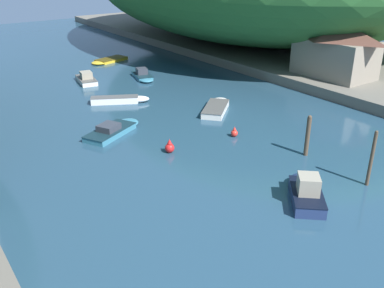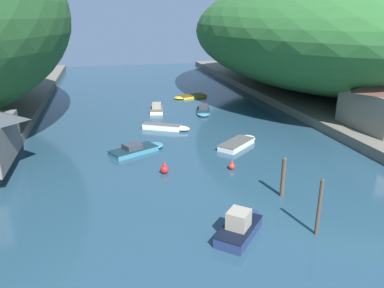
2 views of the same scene
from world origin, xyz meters
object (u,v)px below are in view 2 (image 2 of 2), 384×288
object	(u,v)px
boat_open_rowboat	(203,111)
boat_mid_channel	(189,97)
right_bank_cottage	(382,100)
boat_yellow_tender	(157,108)
channel_buoy_near	(232,166)
channel_buoy_far	(165,169)
boat_far_right_bank	(139,149)
boat_red_skiff	(168,127)
boat_near_quay	(242,225)
boat_navy_launch	(240,142)

from	to	relation	value
boat_open_rowboat	boat_mid_channel	distance (m)	10.07
right_bank_cottage	boat_open_rowboat	xyz separation A→B (m)	(-15.43, 14.32, -3.78)
boat_yellow_tender	channel_buoy_near	xyz separation A→B (m)	(3.29, -21.80, -0.06)
channel_buoy_near	channel_buoy_far	size ratio (longest dim) A/B	0.80
boat_far_right_bank	channel_buoy_far	size ratio (longest dim) A/B	5.61
boat_red_skiff	channel_buoy_far	xyz separation A→B (m)	(-2.37, -12.19, 0.09)
boat_near_quay	boat_mid_channel	world-z (taller)	boat_near_quay
boat_navy_launch	boat_far_right_bank	size ratio (longest dim) A/B	0.90
boat_open_rowboat	channel_buoy_near	size ratio (longest dim) A/B	5.76
boat_open_rowboat	boat_yellow_tender	bearing A→B (deg)	-10.58
boat_near_quay	channel_buoy_far	xyz separation A→B (m)	(-3.07, 10.00, -0.12)
boat_yellow_tender	boat_far_right_bank	xyz separation A→B (m)	(-4.06, -15.59, -0.08)
boat_mid_channel	right_bank_cottage	bearing A→B (deg)	-164.09
right_bank_cottage	boat_mid_channel	xyz separation A→B (m)	(-15.12, 24.38, -3.93)
boat_near_quay	channel_buoy_far	world-z (taller)	boat_near_quay
channel_buoy_far	boat_open_rowboat	bearing A→B (deg)	65.84
boat_near_quay	boat_yellow_tender	bearing A→B (deg)	132.73
boat_navy_launch	boat_near_quay	distance (m)	16.25
right_bank_cottage	boat_navy_launch	world-z (taller)	right_bank_cottage
boat_far_right_bank	boat_near_quay	xyz separation A→B (m)	(4.67, -15.72, 0.22)
boat_navy_launch	channel_buoy_near	distance (m)	6.43
boat_yellow_tender	channel_buoy_far	distance (m)	21.45
boat_yellow_tender	boat_far_right_bank	world-z (taller)	boat_yellow_tender
boat_mid_channel	boat_far_right_bank	bearing A→B (deg)	140.03
boat_mid_channel	boat_yellow_tender	bearing A→B (deg)	123.99
boat_near_quay	boat_far_right_bank	bearing A→B (deg)	148.18
boat_yellow_tender	boat_red_skiff	bearing A→B (deg)	-80.43
channel_buoy_near	right_bank_cottage	bearing A→B (deg)	14.77
boat_open_rowboat	boat_red_skiff	bearing A→B (deg)	61.29
right_bank_cottage	boat_yellow_tender	world-z (taller)	right_bank_cottage
boat_mid_channel	channel_buoy_near	size ratio (longest dim) A/B	6.71
channel_buoy_near	boat_open_rowboat	bearing A→B (deg)	82.28
right_bank_cottage	boat_red_skiff	distance (m)	23.13
boat_far_right_bank	boat_mid_channel	size ratio (longest dim) A/B	1.05
boat_open_rowboat	boat_near_quay	world-z (taller)	boat_near_quay
boat_far_right_bank	boat_mid_channel	distance (m)	25.11
right_bank_cottage	boat_mid_channel	bearing A→B (deg)	121.81
right_bank_cottage	boat_open_rowboat	size ratio (longest dim) A/B	1.80
boat_navy_launch	boat_yellow_tender	distance (m)	17.16
boat_yellow_tender	boat_near_quay	world-z (taller)	boat_near_quay
boat_navy_launch	channel_buoy_far	world-z (taller)	channel_buoy_far
boat_navy_launch	boat_far_right_bank	bearing A→B (deg)	-133.62
boat_navy_launch	boat_near_quay	bearing A→B (deg)	-61.05
boat_near_quay	channel_buoy_near	xyz separation A→B (m)	(2.68, 9.51, -0.20)
boat_far_right_bank	boat_navy_launch	bearing A→B (deg)	60.35
right_bank_cottage	boat_red_skiff	xyz separation A→B (m)	(-21.40, 7.92, -3.80)
boat_mid_channel	channel_buoy_near	bearing A→B (deg)	158.44
boat_red_skiff	boat_mid_channel	bearing A→B (deg)	-172.51
boat_mid_channel	channel_buoy_far	distance (m)	29.92
boat_navy_launch	boat_open_rowboat	size ratio (longest dim) A/B	1.11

